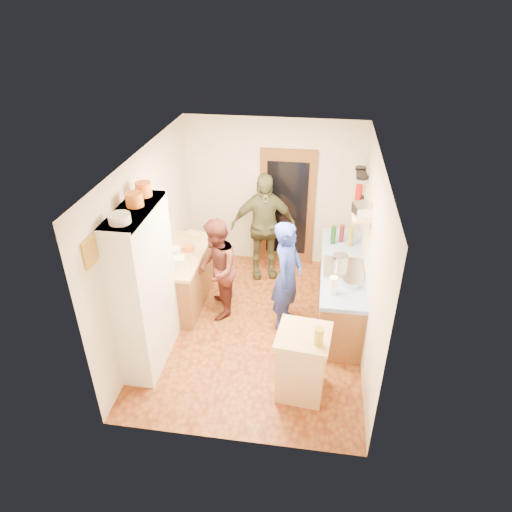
% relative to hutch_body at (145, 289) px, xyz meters
% --- Properties ---
extents(floor, '(3.00, 4.00, 0.02)m').
position_rel_hutch_body_xyz_m(floor, '(1.30, 0.80, -1.11)').
color(floor, '#945325').
rests_on(floor, ground).
extents(ceiling, '(3.00, 4.00, 0.02)m').
position_rel_hutch_body_xyz_m(ceiling, '(1.30, 0.80, 1.51)').
color(ceiling, silver).
rests_on(ceiling, ground).
extents(wall_back, '(3.00, 0.02, 2.60)m').
position_rel_hutch_body_xyz_m(wall_back, '(1.30, 2.81, 0.20)').
color(wall_back, beige).
rests_on(wall_back, ground).
extents(wall_front, '(3.00, 0.02, 2.60)m').
position_rel_hutch_body_xyz_m(wall_front, '(1.30, -1.21, 0.20)').
color(wall_front, beige).
rests_on(wall_front, ground).
extents(wall_left, '(0.02, 4.00, 2.60)m').
position_rel_hutch_body_xyz_m(wall_left, '(-0.21, 0.80, 0.20)').
color(wall_left, beige).
rests_on(wall_left, ground).
extents(wall_right, '(0.02, 4.00, 2.60)m').
position_rel_hutch_body_xyz_m(wall_right, '(2.81, 0.80, 0.20)').
color(wall_right, beige).
rests_on(wall_right, ground).
extents(door_frame, '(0.95, 0.06, 2.10)m').
position_rel_hutch_body_xyz_m(door_frame, '(1.55, 2.77, -0.05)').
color(door_frame, brown).
rests_on(door_frame, ground).
extents(door_glass, '(0.70, 0.02, 1.70)m').
position_rel_hutch_body_xyz_m(door_glass, '(1.55, 2.74, -0.05)').
color(door_glass, black).
rests_on(door_glass, door_frame).
extents(hutch_body, '(0.40, 1.20, 2.20)m').
position_rel_hutch_body_xyz_m(hutch_body, '(0.00, 0.00, 0.00)').
color(hutch_body, white).
rests_on(hutch_body, ground).
extents(hutch_top_shelf, '(0.40, 1.14, 0.04)m').
position_rel_hutch_body_xyz_m(hutch_top_shelf, '(0.00, 0.00, 1.08)').
color(hutch_top_shelf, white).
rests_on(hutch_top_shelf, hutch_body).
extents(plate_stack, '(0.24, 0.24, 0.10)m').
position_rel_hutch_body_xyz_m(plate_stack, '(0.00, -0.36, 1.15)').
color(plate_stack, white).
rests_on(plate_stack, hutch_top_shelf).
extents(orange_pot_a, '(0.20, 0.20, 0.16)m').
position_rel_hutch_body_xyz_m(orange_pot_a, '(0.00, 0.08, 1.18)').
color(orange_pot_a, orange).
rests_on(orange_pot_a, hutch_top_shelf).
extents(orange_pot_b, '(0.19, 0.19, 0.17)m').
position_rel_hutch_body_xyz_m(orange_pot_b, '(0.00, 0.37, 1.19)').
color(orange_pot_b, orange).
rests_on(orange_pot_b, hutch_top_shelf).
extents(left_counter_base, '(0.60, 1.40, 0.85)m').
position_rel_hutch_body_xyz_m(left_counter_base, '(0.10, 1.25, -0.68)').
color(left_counter_base, brown).
rests_on(left_counter_base, ground).
extents(left_counter_top, '(0.64, 1.44, 0.05)m').
position_rel_hutch_body_xyz_m(left_counter_top, '(0.10, 1.25, -0.23)').
color(left_counter_top, tan).
rests_on(left_counter_top, left_counter_base).
extents(toaster, '(0.28, 0.23, 0.18)m').
position_rel_hutch_body_xyz_m(toaster, '(0.15, 0.81, -0.11)').
color(toaster, white).
rests_on(toaster, left_counter_top).
extents(kettle, '(0.18, 0.18, 0.19)m').
position_rel_hutch_body_xyz_m(kettle, '(0.05, 1.08, -0.11)').
color(kettle, white).
rests_on(kettle, left_counter_top).
extents(orange_bowl, '(0.19, 0.19, 0.08)m').
position_rel_hutch_body_xyz_m(orange_bowl, '(0.18, 1.35, -0.16)').
color(orange_bowl, orange).
rests_on(orange_bowl, left_counter_top).
extents(chopping_board, '(0.35, 0.29, 0.02)m').
position_rel_hutch_body_xyz_m(chopping_board, '(0.12, 1.86, -0.19)').
color(chopping_board, tan).
rests_on(chopping_board, left_counter_top).
extents(right_counter_base, '(0.60, 2.20, 0.84)m').
position_rel_hutch_body_xyz_m(right_counter_base, '(2.50, 1.30, -0.68)').
color(right_counter_base, brown).
rests_on(right_counter_base, ground).
extents(right_counter_top, '(0.62, 2.22, 0.06)m').
position_rel_hutch_body_xyz_m(right_counter_top, '(2.50, 1.30, -0.23)').
color(right_counter_top, '#194AAB').
rests_on(right_counter_top, right_counter_base).
extents(hob, '(0.55, 0.58, 0.04)m').
position_rel_hutch_body_xyz_m(hob, '(2.50, 1.15, -0.18)').
color(hob, silver).
rests_on(hob, right_counter_top).
extents(pot_on_hob, '(0.22, 0.22, 0.14)m').
position_rel_hutch_body_xyz_m(pot_on_hob, '(2.45, 1.23, -0.09)').
color(pot_on_hob, silver).
rests_on(pot_on_hob, hob).
extents(bottle_a, '(0.09, 0.09, 0.30)m').
position_rel_hutch_body_xyz_m(bottle_a, '(2.35, 1.90, -0.05)').
color(bottle_a, '#143F14').
rests_on(bottle_a, right_counter_top).
extents(bottle_b, '(0.08, 0.08, 0.29)m').
position_rel_hutch_body_xyz_m(bottle_b, '(2.48, 1.97, -0.06)').
color(bottle_b, '#591419').
rests_on(bottle_b, right_counter_top).
extents(bottle_c, '(0.10, 0.10, 0.32)m').
position_rel_hutch_body_xyz_m(bottle_c, '(2.61, 1.86, -0.04)').
color(bottle_c, olive).
rests_on(bottle_c, right_counter_top).
extents(paper_towel, '(0.14, 0.14, 0.25)m').
position_rel_hutch_body_xyz_m(paper_towel, '(2.35, 0.54, -0.08)').
color(paper_towel, white).
rests_on(paper_towel, right_counter_top).
extents(mixing_bowl, '(0.28, 0.28, 0.09)m').
position_rel_hutch_body_xyz_m(mixing_bowl, '(2.60, 0.75, -0.16)').
color(mixing_bowl, silver).
rests_on(mixing_bowl, right_counter_top).
extents(island_base, '(0.60, 0.60, 0.86)m').
position_rel_hutch_body_xyz_m(island_base, '(2.03, -0.35, -0.67)').
color(island_base, tan).
rests_on(island_base, ground).
extents(island_top, '(0.68, 0.68, 0.05)m').
position_rel_hutch_body_xyz_m(island_top, '(2.03, -0.35, -0.22)').
color(island_top, tan).
rests_on(island_top, island_base).
extents(cutting_board, '(0.38, 0.31, 0.02)m').
position_rel_hutch_body_xyz_m(cutting_board, '(1.98, -0.30, -0.21)').
color(cutting_board, white).
rests_on(cutting_board, island_top).
extents(oil_jar, '(0.12, 0.12, 0.21)m').
position_rel_hutch_body_xyz_m(oil_jar, '(2.19, -0.49, -0.08)').
color(oil_jar, '#AD9E2D').
rests_on(oil_jar, island_top).
extents(pan_rail, '(0.02, 0.65, 0.02)m').
position_rel_hutch_body_xyz_m(pan_rail, '(2.76, 2.33, 0.95)').
color(pan_rail, silver).
rests_on(pan_rail, wall_right).
extents(pan_hang_a, '(0.18, 0.18, 0.05)m').
position_rel_hutch_body_xyz_m(pan_hang_a, '(2.70, 2.15, 0.82)').
color(pan_hang_a, black).
rests_on(pan_hang_a, pan_rail).
extents(pan_hang_b, '(0.16, 0.16, 0.05)m').
position_rel_hutch_body_xyz_m(pan_hang_b, '(2.70, 2.35, 0.80)').
color(pan_hang_b, black).
rests_on(pan_hang_b, pan_rail).
extents(pan_hang_c, '(0.17, 0.17, 0.05)m').
position_rel_hutch_body_xyz_m(pan_hang_c, '(2.70, 2.55, 0.81)').
color(pan_hang_c, black).
rests_on(pan_hang_c, pan_rail).
extents(wall_shelf, '(0.26, 0.42, 0.03)m').
position_rel_hutch_body_xyz_m(wall_shelf, '(2.67, 1.25, 0.60)').
color(wall_shelf, tan).
rests_on(wall_shelf, wall_right).
extents(radio, '(0.28, 0.34, 0.15)m').
position_rel_hutch_body_xyz_m(radio, '(2.67, 1.25, 0.69)').
color(radio, silver).
rests_on(radio, wall_shelf).
extents(ext_bracket, '(0.06, 0.10, 0.04)m').
position_rel_hutch_body_xyz_m(ext_bracket, '(2.77, 2.50, 0.35)').
color(ext_bracket, black).
rests_on(ext_bracket, wall_right).
extents(fire_extinguisher, '(0.11, 0.11, 0.32)m').
position_rel_hutch_body_xyz_m(fire_extinguisher, '(2.71, 2.50, 0.40)').
color(fire_extinguisher, red).
rests_on(fire_extinguisher, wall_right).
extents(picture_frame, '(0.03, 0.25, 0.30)m').
position_rel_hutch_body_xyz_m(picture_frame, '(-0.18, -0.75, 0.95)').
color(picture_frame, gold).
rests_on(picture_frame, wall_left).
extents(person_hob, '(0.55, 0.70, 1.67)m').
position_rel_hutch_body_xyz_m(person_hob, '(1.74, 0.92, -0.26)').
color(person_hob, '#2338A1').
rests_on(person_hob, ground).
extents(person_left, '(0.73, 0.87, 1.58)m').
position_rel_hutch_body_xyz_m(person_left, '(0.69, 1.09, -0.31)').
color(person_left, '#4E221D').
rests_on(person_left, ground).
extents(person_back, '(1.17, 0.71, 1.86)m').
position_rel_hutch_body_xyz_m(person_back, '(1.22, 2.26, -0.17)').
color(person_back, '#414228').
rests_on(person_back, ground).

